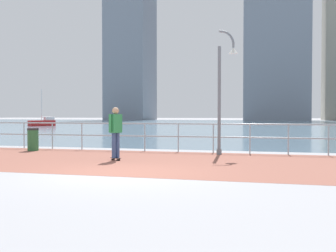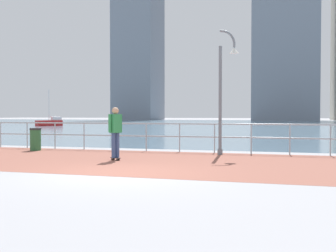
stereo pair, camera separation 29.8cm
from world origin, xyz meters
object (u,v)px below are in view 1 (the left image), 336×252
object	(u,v)px
skateboarder	(116,129)
lamppost	(224,86)
trash_bin	(33,139)
sailboat_ivory	(43,122)

from	to	relation	value
skateboarder	lamppost	bearing A→B (deg)	42.17
trash_bin	sailboat_ivory	distance (m)	37.31
trash_bin	sailboat_ivory	xyz separation A→B (m)	(-19.38, 31.88, -0.02)
lamppost	skateboarder	world-z (taller)	lamppost
lamppost	trash_bin	bearing A→B (deg)	-177.07
lamppost	skateboarder	size ratio (longest dim) A/B	2.67
lamppost	skateboarder	xyz separation A→B (m)	(-3.13, -2.84, -1.51)
lamppost	trash_bin	distance (m)	8.04
skateboarder	sailboat_ivory	xyz separation A→B (m)	(-24.01, 34.32, -0.59)
lamppost	sailboat_ivory	bearing A→B (deg)	130.76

